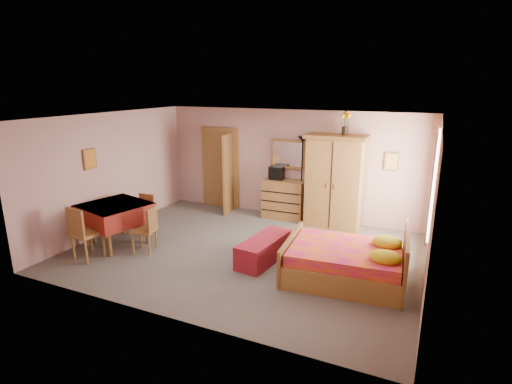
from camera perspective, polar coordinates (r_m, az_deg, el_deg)
The scene contains 23 objects.
floor at distance 7.92m, azimuth -1.57°, elevation -8.50°, with size 6.50×6.50×0.00m, color slate.
ceiling at distance 7.27m, azimuth -1.72°, elevation 10.61°, with size 6.50×6.50×0.00m, color brown.
wall_back at distance 9.74m, azimuth 4.82°, elevation 4.02°, with size 6.50×0.10×2.60m, color tan.
wall_front at distance 5.46m, azimuth -13.27°, elevation -5.41°, with size 6.50×0.10×2.60m, color tan.
wall_left at distance 9.35m, azimuth -19.88°, elevation 2.68°, with size 0.10×5.00×2.60m, color tan.
wall_right at distance 6.78m, azimuth 23.92°, elevation -2.27°, with size 0.10×5.00×2.60m, color tan.
doorway at distance 10.54m, azimuth -5.05°, elevation 3.35°, with size 1.06×0.12×2.15m, color #9E6B35.
window at distance 7.90m, azimuth 23.93°, elevation 1.21°, with size 0.08×1.40×1.95m, color white.
picture_left at distance 8.84m, azimuth -22.66°, elevation 4.38°, with size 0.04×0.32×0.42m, color orange.
picture_back at distance 9.16m, azimuth 18.80°, elevation 4.14°, with size 0.30×0.04×0.40m, color #D8BF59.
chest_of_drawers at distance 9.71m, azimuth 4.00°, elevation -1.04°, with size 1.00×0.50×0.94m, color #A16A36.
wall_mirror at distance 9.66m, azimuth 4.56°, elevation 5.43°, with size 0.88×0.05×0.70m, color white.
stereo at distance 9.64m, azimuth 2.94°, elevation 2.72°, with size 0.33×0.24×0.31m, color black.
floor_lamp at distance 9.55m, azimuth 6.53°, elevation 1.93°, with size 0.26×0.26×2.01m, color black.
wardrobe at distance 9.15m, azimuth 11.15°, elevation 1.45°, with size 1.34×0.69×2.10m, color #AC783A.
sunflower_vase at distance 8.96m, azimuth 12.65°, elevation 9.57°, with size 0.20×0.20×0.51m, color yellow.
bed at distance 6.90m, azimuth 12.64°, elevation -8.46°, with size 1.97×1.55×0.91m, color #CD146F.
bench at distance 7.46m, azimuth 1.18°, elevation -8.18°, with size 0.49×1.33×0.44m, color maroon.
dining_table at distance 8.58m, azimuth -19.35°, elevation -4.40°, with size 1.17×1.17×0.86m, color maroon.
chair_south at distance 8.08m, azimuth -22.97°, elevation -5.32°, with size 0.47×0.47×1.03m, color #A37637.
chair_north at distance 9.08m, azimuth -15.88°, elevation -3.10°, with size 0.38×0.38×0.84m, color #AD733A.
chair_west at distance 9.05m, azimuth -22.68°, elevation -3.75°, with size 0.39×0.39×0.85m, color #AE763B.
chair_east at distance 8.07m, azimuth -15.73°, elevation -5.19°, with size 0.41×0.41×0.90m, color #A46F37.
Camera 1 is at (3.19, -6.51, 3.19)m, focal length 28.00 mm.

